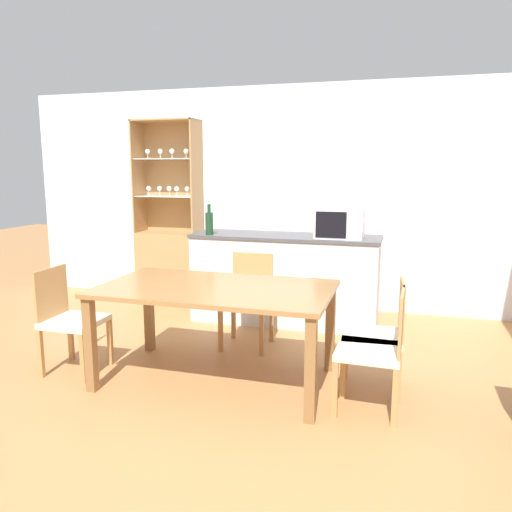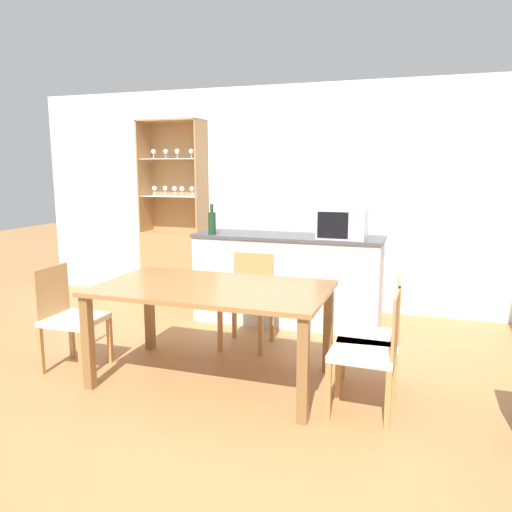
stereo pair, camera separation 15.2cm
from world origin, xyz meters
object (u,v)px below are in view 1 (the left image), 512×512
dining_chair_side_left_near (70,319)px  dining_chair_side_right_far (378,335)px  dining_chair_head_far (248,300)px  wine_bottle (209,223)px  dining_table (216,298)px  microwave (340,223)px  dining_chair_side_right_near (375,350)px  display_cabinet (170,250)px

dining_chair_side_left_near → dining_chair_side_right_far: 2.40m
dining_chair_head_far → wine_bottle: 1.05m
dining_table → dining_chair_side_right_far: bearing=7.3°
microwave → dining_chair_side_right_near: bearing=-74.9°
dining_chair_side_right_far → display_cabinet: bearing=49.5°
display_cabinet → dining_table: display_cabinet is taller
dining_chair_side_left_near → dining_chair_side_right_near: bearing=89.0°
dining_chair_side_left_near → dining_chair_side_right_near: size_ratio=1.00×
dining_chair_side_left_near → dining_chair_side_right_far: bearing=96.2°
dining_chair_side_right_near → dining_table: bearing=84.6°
dining_table → wine_bottle: wine_bottle is taller
display_cabinet → wine_bottle: (0.82, -0.72, 0.44)m
microwave → dining_chair_side_right_far: bearing=-71.8°
dining_chair_side_left_near → dining_chair_side_right_near: same height
display_cabinet → dining_table: size_ratio=1.26×
dining_chair_side_left_near → dining_chair_side_right_far: same height
dining_chair_side_left_near → microwave: size_ratio=1.80×
dining_chair_side_right_near → microwave: size_ratio=1.80×
microwave → wine_bottle: (-1.33, -0.17, -0.02)m
dining_chair_head_far → dining_chair_side_left_near: (-1.19, -0.97, 0.00)m
dining_chair_side_left_near → dining_chair_side_right_near: 2.38m
dining_chair_head_far → microwave: size_ratio=1.80×
dining_chair_side_left_near → microwave: 2.66m
dining_chair_side_right_far → microwave: (-0.47, 1.42, 0.65)m
display_cabinet → dining_chair_head_far: 1.94m
dining_chair_side_left_near → dining_chair_side_right_near: (2.38, -0.00, 0.00)m
dining_chair_head_far → dining_chair_side_right_near: 1.54m
dining_chair_head_far → wine_bottle: size_ratio=2.63×
display_cabinet → dining_chair_side_right_near: size_ratio=2.60×
microwave → wine_bottle: wine_bottle is taller
wine_bottle → display_cabinet: bearing=138.6°
dining_chair_side_right_far → wine_bottle: (-1.80, 1.25, 0.63)m
dining_chair_head_far → dining_chair_side_right_far: same height
dining_chair_side_left_near → microwave: bearing=130.9°
dining_table → microwave: bearing=65.2°
dining_chair_side_left_near → dining_chair_side_right_far: (2.38, 0.30, 0.00)m
dining_chair_side_left_near → dining_table: bearing=96.2°
dining_table → dining_chair_head_far: dining_chair_head_far is taller
dining_chair_head_far → dining_chair_side_right_far: size_ratio=1.00×
display_cabinet → dining_chair_head_far: (1.42, -1.30, -0.19)m
dining_chair_side_right_near → microwave: microwave is taller
dining_chair_head_far → microwave: microwave is taller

